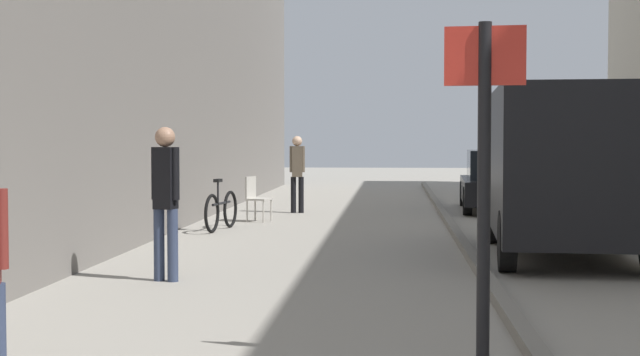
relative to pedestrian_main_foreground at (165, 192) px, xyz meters
name	(u,v)px	position (x,y,z in m)	size (l,w,h in m)	color
ground_plane	(363,251)	(2.29, 3.11, -1.08)	(80.00, 80.00, 0.00)	gray
kerb_strip	(467,249)	(3.87, 3.11, -1.02)	(0.16, 40.00, 0.12)	slate
pedestrian_main_foreground	(165,192)	(0.00, 0.00, 0.00)	(0.36, 0.26, 1.88)	#2D3851
pedestrian_far_crossing	(297,169)	(0.53, 10.26, -0.05)	(0.36, 0.23, 1.79)	black
delivery_van	(565,168)	(5.24, 2.64, 0.23)	(2.31, 4.92, 2.45)	black
parked_car	(500,181)	(5.31, 11.31, -0.37)	(2.01, 4.28, 1.45)	black
street_sign_post	(484,164)	(3.43, -3.99, 0.46)	(0.60, 0.10, 2.60)	black
bicycle_leaning	(221,210)	(-0.48, 6.14, -0.70)	(0.32, 1.76, 0.98)	black
cafe_chair_near_window	(255,195)	(-0.11, 7.97, -0.54)	(0.55, 0.55, 0.94)	#B7B2A8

